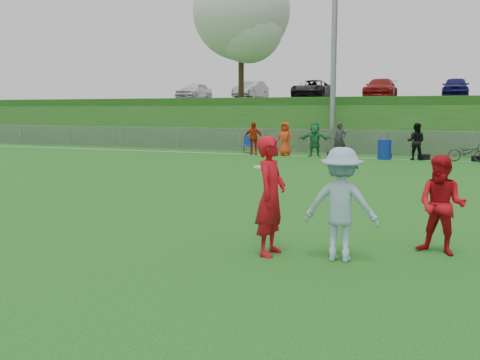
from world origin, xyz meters
The scene contains 17 objects.
ground centered at (0.00, 0.00, 0.00)m, with size 120.00×120.00×0.00m, color #125617.
sideline_far centered at (0.00, 18.00, 0.01)m, with size 60.00×0.10×0.01m, color white.
fence centered at (0.00, 20.00, 0.65)m, with size 58.00×0.06×1.30m.
light_pole centered at (-3.00, 20.80, 6.71)m, with size 1.20×0.40×12.15m.
berm centered at (0.00, 31.00, 1.50)m, with size 120.00×18.00×3.00m, color #164A14.
parking_lot centered at (0.00, 33.00, 3.05)m, with size 120.00×12.00×0.10m, color black.
tree_white_flowering centered at (-9.84, 24.92, 8.32)m, with size 6.30×6.30×8.78m.
car_row centered at (-1.17, 32.00, 3.82)m, with size 32.04×5.18×1.44m.
spectator_row centered at (-2.91, 18.00, 0.85)m, with size 9.00×0.83×1.69m.
gear_bags centered at (0.97, 18.10, 0.13)m, with size 7.13×0.45×0.26m.
player_red_left centered at (0.59, 0.05, 0.95)m, with size 0.69×0.45×1.89m, color red.
player_red_center centered at (3.10, 1.09, 0.80)m, with size 0.77×0.60×1.59m, color red.
player_blue centered at (1.69, 0.13, 0.87)m, with size 1.13×0.65×1.74m, color #99B8D5.
frisbee centered at (0.20, 0.71, 1.32)m, with size 0.29×0.29×0.03m.
recycling_bin centered at (0.15, 17.74, 0.46)m, with size 0.62×0.62×0.93m, color navy.
camp_chair centered at (-7.06, 18.73, 0.28)m, with size 0.65×0.66×0.94m.
bicycle centered at (3.74, 17.89, 0.43)m, with size 0.57×1.64×0.86m, color #2B2B2E.
Camera 1 is at (3.28, -7.86, 2.30)m, focal length 40.00 mm.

